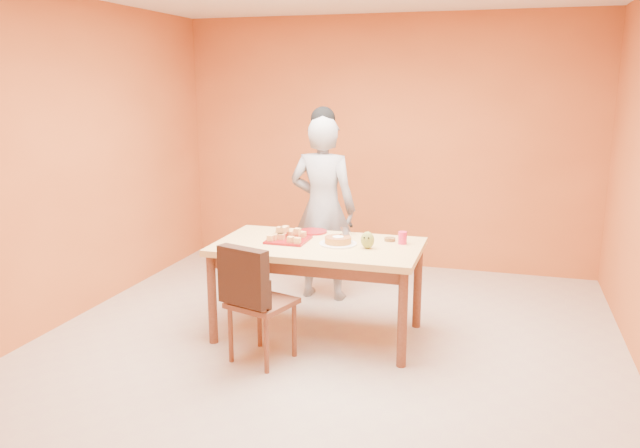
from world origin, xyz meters
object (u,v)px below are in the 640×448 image
(red_dinner_plate, at_px, (313,232))
(egg_ornament, at_px, (367,240))
(magenta_glass, at_px, (403,238))
(checker_tin, at_px, (390,239))
(sponge_cake, at_px, (338,240))
(dining_table, at_px, (318,255))
(pastry_platter, at_px, (288,240))
(dining_chair, at_px, (261,300))
(person, at_px, (323,209))

(red_dinner_plate, height_order, egg_ornament, egg_ornament)
(magenta_glass, bearing_deg, checker_tin, 151.42)
(sponge_cake, distance_m, egg_ornament, 0.25)
(dining_table, bearing_deg, magenta_glass, 16.10)
(egg_ornament, xyz_separation_m, magenta_glass, (0.23, 0.21, -0.02))
(magenta_glass, bearing_deg, egg_ornament, -137.90)
(dining_table, xyz_separation_m, checker_tin, (0.52, 0.24, 0.11))
(pastry_platter, distance_m, magenta_glass, 0.91)
(pastry_platter, distance_m, checker_tin, 0.81)
(red_dinner_plate, bearing_deg, dining_chair, -96.53)
(dining_chair, bearing_deg, checker_tin, 63.60)
(egg_ornament, height_order, checker_tin, egg_ornament)
(red_dinner_plate, relative_size, checker_tin, 2.76)
(sponge_cake, bearing_deg, dining_table, -173.36)
(red_dinner_plate, relative_size, egg_ornament, 1.84)
(dining_chair, xyz_separation_m, person, (0.04, 1.47, 0.39))
(person, bearing_deg, dining_chair, 90.02)
(egg_ornament, relative_size, magenta_glass, 1.34)
(dining_chair, distance_m, sponge_cake, 0.80)
(red_dinner_plate, distance_m, checker_tin, 0.68)
(person, xyz_separation_m, magenta_glass, (0.86, -0.71, -0.05))
(dining_chair, relative_size, sponge_cake, 4.29)
(dining_chair, bearing_deg, pastry_platter, 106.71)
(magenta_glass, relative_size, checker_tin, 1.12)
(person, bearing_deg, pastry_platter, 89.41)
(egg_ornament, bearing_deg, person, 106.60)
(dining_table, xyz_separation_m, dining_chair, (-0.26, -0.58, -0.20))
(sponge_cake, bearing_deg, checker_tin, 31.56)
(dining_chair, height_order, magenta_glass, dining_chair)
(red_dinner_plate, distance_m, sponge_cake, 0.45)
(red_dinner_plate, bearing_deg, sponge_cake, -46.86)
(dining_chair, bearing_deg, egg_ornament, 56.99)
(checker_tin, bearing_deg, red_dinner_plate, 171.31)
(person, height_order, red_dinner_plate, person)
(dining_chair, relative_size, magenta_glass, 9.16)
(dining_chair, distance_m, checker_tin, 1.18)
(egg_ornament, relative_size, checker_tin, 1.50)
(magenta_glass, bearing_deg, red_dinner_plate, 168.24)
(sponge_cake, bearing_deg, person, 113.37)
(pastry_platter, height_order, red_dinner_plate, pastry_platter)
(checker_tin, bearing_deg, egg_ornament, -114.35)
(dining_chair, height_order, person, person)
(dining_table, bearing_deg, dining_chair, -114.03)
(dining_table, height_order, egg_ornament, egg_ornament)
(red_dinner_plate, bearing_deg, dining_table, -66.44)
(sponge_cake, xyz_separation_m, checker_tin, (0.37, 0.23, -0.02))
(dining_table, xyz_separation_m, sponge_cake, (0.16, 0.02, 0.13))
(sponge_cake, relative_size, magenta_glass, 2.14)
(person, height_order, egg_ornament, person)
(dining_table, distance_m, dining_chair, 0.66)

